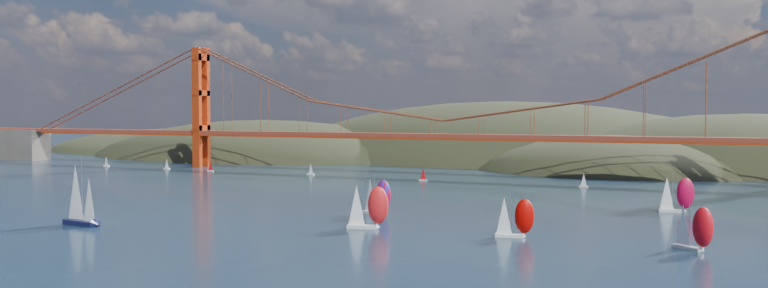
% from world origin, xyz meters
% --- Properties ---
extents(ground, '(1200.00, 1200.00, 0.00)m').
position_xyz_m(ground, '(0.00, 0.00, 0.00)').
color(ground, black).
rests_on(ground, ground).
extents(headlands, '(725.00, 225.00, 96.00)m').
position_xyz_m(headlands, '(44.95, 278.29, -12.46)').
color(headlands, black).
rests_on(headlands, ground).
extents(bridge, '(552.00, 12.00, 55.00)m').
position_xyz_m(bridge, '(-1.75, 180.00, 32.23)').
color(bridge, maroon).
rests_on(bridge, ground).
extents(sloop_navy, '(10.03, 6.03, 15.20)m').
position_xyz_m(sloop_navy, '(-29.89, 24.28, 6.71)').
color(sloop_navy, black).
rests_on(sloop_navy, ground).
extents(racer_0, '(9.45, 5.80, 10.58)m').
position_xyz_m(racer_0, '(30.92, 47.03, 5.00)').
color(racer_0, silver).
rests_on(racer_0, ground).
extents(racer_1, '(8.06, 4.32, 9.04)m').
position_xyz_m(racer_1, '(63.05, 49.36, 4.27)').
color(racer_1, silver).
rests_on(racer_1, ground).
extents(racer_2, '(8.18, 6.88, 9.44)m').
position_xyz_m(racer_2, '(96.65, 49.16, 4.46)').
color(racer_2, silver).
rests_on(racer_2, ground).
extents(racer_3, '(8.94, 5.29, 10.02)m').
position_xyz_m(racer_3, '(90.41, 103.50, 4.74)').
color(racer_3, silver).
rests_on(racer_3, ground).
extents(racer_rwb, '(9.01, 5.59, 10.08)m').
position_xyz_m(racer_rwb, '(23.30, 67.88, 4.76)').
color(racer_rwb, silver).
rests_on(racer_rwb, ground).
extents(distant_boat_0, '(3.00, 2.00, 4.70)m').
position_xyz_m(distant_boat_0, '(-161.33, 162.41, 2.41)').
color(distant_boat_0, silver).
rests_on(distant_boat_0, ground).
extents(distant_boat_1, '(3.00, 2.00, 4.70)m').
position_xyz_m(distant_boat_1, '(-124.67, 161.60, 2.41)').
color(distant_boat_1, silver).
rests_on(distant_boat_1, ground).
extents(distant_boat_2, '(3.00, 2.00, 4.70)m').
position_xyz_m(distant_boat_2, '(-98.71, 159.23, 2.41)').
color(distant_boat_2, silver).
rests_on(distant_boat_2, ground).
extents(distant_boat_3, '(3.00, 2.00, 4.70)m').
position_xyz_m(distant_boat_3, '(-51.14, 162.49, 2.41)').
color(distant_boat_3, silver).
rests_on(distant_boat_3, ground).
extents(distant_boat_8, '(3.00, 2.00, 4.70)m').
position_xyz_m(distant_boat_8, '(58.05, 158.05, 2.41)').
color(distant_boat_8, silver).
rests_on(distant_boat_8, ground).
extents(distant_boat_9, '(3.00, 2.00, 4.70)m').
position_xyz_m(distant_boat_9, '(-0.02, 157.19, 2.41)').
color(distant_boat_9, silver).
rests_on(distant_boat_9, ground).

